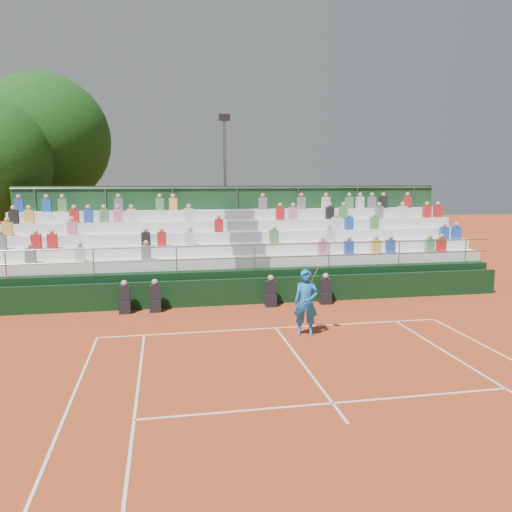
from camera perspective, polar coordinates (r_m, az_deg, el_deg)
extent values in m
plane|color=#B2421D|center=(16.10, 2.28, -8.24)|extent=(90.00, 90.00, 0.00)
cube|color=white|center=(16.10, 2.28, -8.22)|extent=(11.00, 0.06, 0.01)
cube|color=white|center=(13.17, 5.42, -12.21)|extent=(0.06, 6.40, 0.01)
cube|color=white|center=(11.16, 8.75, -16.29)|extent=(8.22, 0.06, 0.01)
cube|color=black|center=(19.00, 0.16, -4.01)|extent=(20.00, 0.15, 1.00)
cube|color=black|center=(18.38, -14.73, -5.65)|extent=(0.40, 0.40, 0.44)
cube|color=black|center=(18.27, -14.79, -4.19)|extent=(0.38, 0.25, 0.55)
sphere|color=tan|center=(18.19, -14.83, -3.03)|extent=(0.22, 0.22, 0.22)
cube|color=black|center=(18.33, -11.41, -5.57)|extent=(0.40, 0.40, 0.44)
cube|color=black|center=(18.21, -11.46, -4.11)|extent=(0.38, 0.25, 0.55)
sphere|color=tan|center=(18.13, -11.49, -2.94)|extent=(0.22, 0.22, 0.22)
cube|color=black|center=(18.72, 1.68, -5.10)|extent=(0.40, 0.40, 0.44)
cube|color=black|center=(18.61, 1.68, -3.66)|extent=(0.38, 0.25, 0.55)
sphere|color=tan|center=(18.53, 1.69, -2.51)|extent=(0.22, 0.22, 0.22)
cube|color=black|center=(19.27, 7.91, -4.77)|extent=(0.40, 0.40, 0.44)
cube|color=black|center=(19.16, 7.94, -3.38)|extent=(0.38, 0.25, 0.55)
sphere|color=tan|center=(19.08, 7.96, -2.26)|extent=(0.22, 0.22, 0.22)
cube|color=black|center=(21.97, -1.32, -1.99)|extent=(20.00, 5.20, 1.20)
cube|color=white|center=(20.01, -15.86, -1.04)|extent=(9.30, 0.85, 0.42)
cube|color=white|center=(21.75, 13.44, -0.18)|extent=(9.30, 0.85, 0.42)
cube|color=slate|center=(20.20, -0.58, -0.61)|extent=(1.40, 0.85, 0.42)
cube|color=white|center=(20.78, -15.69, 0.49)|extent=(9.30, 0.85, 0.42)
cube|color=white|center=(22.47, 12.61, 1.21)|extent=(9.30, 0.85, 0.42)
cube|color=slate|center=(20.97, -0.98, 0.89)|extent=(1.40, 0.85, 0.42)
cube|color=white|center=(21.56, -15.54, 1.92)|extent=(9.30, 0.85, 0.42)
cube|color=white|center=(23.20, 11.83, 2.52)|extent=(9.30, 0.85, 0.42)
cube|color=slate|center=(21.75, -1.35, 2.29)|extent=(1.40, 0.85, 0.42)
cube|color=white|center=(22.36, -15.40, 3.24)|extent=(9.30, 0.85, 0.42)
cube|color=white|center=(23.94, 11.09, 3.74)|extent=(9.30, 0.85, 0.42)
cube|color=slate|center=(22.54, -1.70, 3.60)|extent=(1.40, 0.85, 0.42)
cube|color=white|center=(23.17, -15.26, 4.48)|extent=(9.30, 0.85, 0.42)
cube|color=white|center=(24.70, 10.40, 4.89)|extent=(9.30, 0.85, 0.42)
cube|color=slate|center=(23.34, -2.02, 4.81)|extent=(1.40, 0.85, 0.42)
cube|color=#184021|center=(23.94, -2.19, 2.77)|extent=(20.00, 0.12, 4.40)
cylinder|color=gray|center=(19.23, -0.14, 1.29)|extent=(20.00, 0.05, 0.05)
cylinder|color=gray|center=(23.71, -2.19, 7.80)|extent=(20.00, 0.05, 0.05)
cube|color=slate|center=(20.29, -24.37, 0.04)|extent=(0.36, 0.24, 0.56)
cube|color=silver|center=(19.94, -19.45, 0.18)|extent=(0.36, 0.24, 0.56)
cube|color=slate|center=(19.70, -12.43, 0.38)|extent=(0.36, 0.24, 0.56)
cube|color=slate|center=(21.38, -27.12, 1.40)|extent=(0.36, 0.24, 0.56)
cube|color=red|center=(21.05, -23.82, 1.52)|extent=(0.36, 0.24, 0.56)
cube|color=red|center=(20.92, -22.26, 1.57)|extent=(0.36, 0.24, 0.56)
cube|color=black|center=(20.49, -12.47, 1.88)|extent=(0.36, 0.24, 0.56)
cube|color=red|center=(20.48, -10.72, 1.93)|extent=(0.36, 0.24, 0.56)
cube|color=silver|center=(20.50, -7.53, 2.02)|extent=(0.36, 0.24, 0.56)
cube|color=gold|center=(22.14, -26.51, 2.76)|extent=(0.36, 0.24, 0.56)
cube|color=pink|center=(21.59, -20.26, 3.01)|extent=(0.36, 0.24, 0.56)
cube|color=red|center=(21.40, -4.28, 3.49)|extent=(0.36, 0.24, 0.56)
cube|color=black|center=(22.92, -25.95, 4.03)|extent=(0.36, 0.24, 0.56)
cube|color=gold|center=(22.77, -24.49, 4.10)|extent=(0.36, 0.24, 0.56)
cube|color=red|center=(22.40, -20.05, 4.29)|extent=(0.36, 0.24, 0.56)
cube|color=#1E4CB2|center=(22.31, -18.60, 4.35)|extent=(0.36, 0.24, 0.56)
cube|color=#4C8C4C|center=(22.23, -16.96, 4.41)|extent=(0.36, 0.24, 0.56)
cube|color=pink|center=(22.17, -15.49, 4.47)|extent=(0.36, 0.24, 0.56)
cube|color=silver|center=(22.13, -14.03, 4.52)|extent=(0.36, 0.24, 0.56)
cube|color=silver|center=(22.12, -7.67, 4.70)|extent=(0.36, 0.24, 0.56)
cube|color=#1E4CB2|center=(23.71, -25.45, 5.21)|extent=(0.36, 0.24, 0.56)
cube|color=#1E4CB2|center=(23.45, -22.80, 5.35)|extent=(0.36, 0.24, 0.56)
cube|color=#4C8C4C|center=(23.32, -21.22, 5.42)|extent=(0.36, 0.24, 0.56)
cube|color=slate|center=(23.00, -15.43, 5.66)|extent=(0.36, 0.24, 0.56)
cube|color=#4C8C4C|center=(22.91, -10.93, 5.81)|extent=(0.36, 0.24, 0.56)
cube|color=gold|center=(22.92, -9.45, 5.85)|extent=(0.36, 0.24, 0.56)
cube|color=pink|center=(20.70, 7.62, 0.91)|extent=(0.36, 0.24, 0.56)
cube|color=#1E4CB2|center=(21.07, 10.56, 0.98)|extent=(0.36, 0.24, 0.56)
cube|color=gold|center=(21.53, 13.56, 1.05)|extent=(0.36, 0.24, 0.56)
cube|color=#1E4CB2|center=(21.80, 15.10, 1.08)|extent=(0.36, 0.24, 0.56)
cube|color=#4C8C4C|center=(22.64, 19.23, 1.17)|extent=(0.36, 0.24, 0.56)
cube|color=red|center=(22.91, 20.41, 1.19)|extent=(0.36, 0.24, 0.56)
cube|color=#4C8C4C|center=(20.97, 2.07, 2.24)|extent=(0.36, 0.24, 0.56)
cube|color=silver|center=(21.62, 8.38, 2.35)|extent=(0.36, 0.24, 0.56)
cube|color=#1E4CB2|center=(23.90, 20.71, 2.49)|extent=(0.36, 0.24, 0.56)
cube|color=#1E4CB2|center=(24.21, 21.89, 2.49)|extent=(0.36, 0.24, 0.56)
cube|color=silver|center=(22.57, 9.14, 3.68)|extent=(0.36, 0.24, 0.56)
cube|color=#1E4CB2|center=(22.78, 10.58, 3.68)|extent=(0.36, 0.24, 0.56)
cube|color=#4C8C4C|center=(23.24, 13.37, 3.69)|extent=(0.36, 0.24, 0.56)
cube|color=red|center=(22.69, 2.77, 4.87)|extent=(0.36, 0.24, 0.56)
cube|color=pink|center=(22.83, 4.26, 4.88)|extent=(0.36, 0.24, 0.56)
cube|color=black|center=(23.34, 8.43, 4.89)|extent=(0.36, 0.24, 0.56)
cube|color=#4C8C4C|center=(23.56, 9.94, 4.89)|extent=(0.36, 0.24, 0.56)
cube|color=slate|center=(24.23, 13.87, 4.87)|extent=(0.36, 0.24, 0.56)
cube|color=silver|center=(24.74, 16.40, 4.85)|extent=(0.36, 0.24, 0.56)
cube|color=red|center=(25.33, 18.95, 4.81)|extent=(0.36, 0.24, 0.56)
cube|color=red|center=(25.61, 20.05, 4.79)|extent=(0.36, 0.24, 0.56)
cube|color=slate|center=(23.36, 0.78, 6.02)|extent=(0.36, 0.24, 0.56)
cube|color=slate|center=(23.79, 5.20, 6.04)|extent=(0.36, 0.24, 0.56)
cube|color=silver|center=(24.14, 7.98, 6.03)|extent=(0.36, 0.24, 0.56)
cube|color=#4C8C4C|center=(24.54, 10.60, 6.01)|extent=(0.36, 0.24, 0.56)
cube|color=silver|center=(24.74, 11.80, 5.99)|extent=(0.36, 0.24, 0.56)
cube|color=slate|center=(24.98, 13.09, 5.98)|extent=(0.36, 0.24, 0.56)
cube|color=black|center=(25.22, 14.33, 5.96)|extent=(0.36, 0.24, 0.56)
cube|color=red|center=(25.77, 16.89, 5.91)|extent=(0.36, 0.24, 0.56)
imported|color=blue|center=(15.22, 5.74, -5.33)|extent=(0.84, 0.67, 2.02)
cylinder|color=gray|center=(15.11, 6.70, -2.19)|extent=(0.26, 0.03, 0.51)
cylinder|color=#E5D866|center=(15.10, 7.26, -1.05)|extent=(0.26, 0.28, 0.14)
cylinder|color=#382514|center=(30.09, -22.55, 2.90)|extent=(0.50, 0.50, 3.94)
sphere|color=#11380F|center=(30.04, -23.10, 12.06)|extent=(7.10, 7.10, 7.10)
cylinder|color=gray|center=(27.97, -3.55, 7.18)|extent=(0.16, 0.16, 7.85)
cube|color=black|center=(28.15, -3.64, 15.55)|extent=(0.60, 0.25, 0.35)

